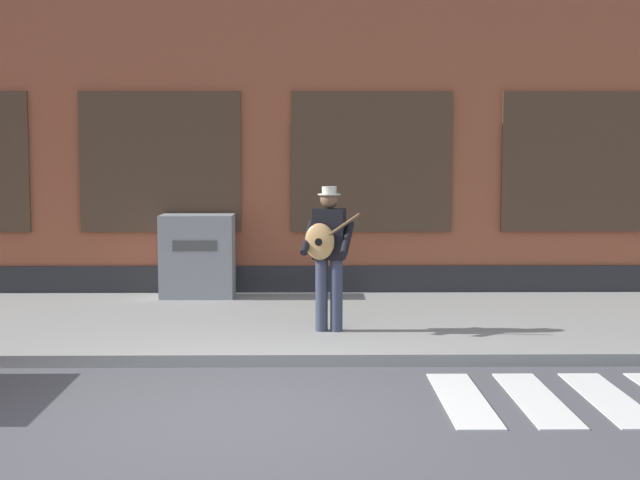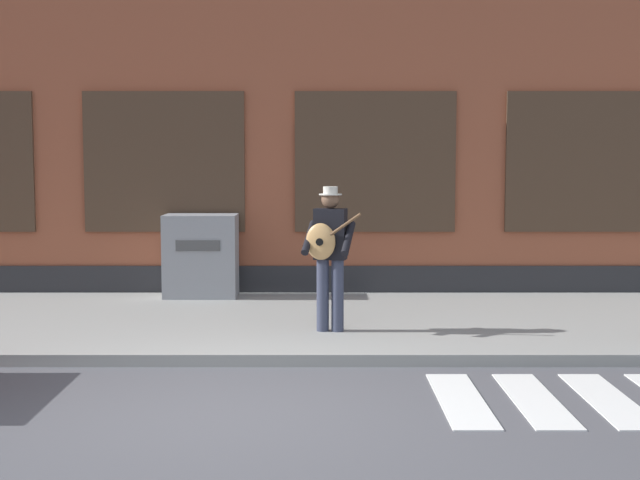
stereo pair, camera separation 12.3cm
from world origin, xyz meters
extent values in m
plane|color=#4C4C51|center=(0.00, 0.00, 0.00)|extent=(160.00, 160.00, 0.00)
cube|color=gray|center=(0.00, 3.94, 0.07)|extent=(28.00, 4.47, 0.13)
cube|color=brown|center=(0.00, 8.17, 4.50)|extent=(28.00, 4.00, 9.00)
cube|color=#28282B|center=(0.00, 6.15, 0.28)|extent=(28.00, 0.04, 0.55)
cube|color=#473323|center=(-1.63, 6.14, 2.17)|extent=(2.49, 0.06, 2.17)
cube|color=black|center=(-1.63, 6.13, 2.17)|extent=(2.37, 0.03, 2.05)
cube|color=#473323|center=(1.63, 6.14, 2.17)|extent=(2.49, 0.06, 2.17)
cube|color=black|center=(1.63, 6.13, 2.17)|extent=(2.37, 0.03, 2.05)
cube|color=#473323|center=(4.90, 6.14, 2.17)|extent=(2.49, 0.06, 2.17)
cube|color=black|center=(4.90, 6.13, 2.17)|extent=(2.37, 0.03, 2.05)
cube|color=silver|center=(2.08, 0.40, 0.01)|extent=(0.42, 1.90, 0.01)
cube|color=silver|center=(2.77, 0.40, 0.01)|extent=(0.42, 1.90, 0.01)
cube|color=silver|center=(3.45, 0.40, 0.01)|extent=(0.42, 1.90, 0.01)
cylinder|color=#33384C|center=(0.99, 3.02, 0.57)|extent=(0.15, 0.15, 0.88)
cylinder|color=#33384C|center=(0.81, 3.04, 0.57)|extent=(0.15, 0.15, 0.88)
cube|color=black|center=(0.90, 3.04, 1.32)|extent=(0.42, 0.30, 0.62)
sphere|color=brown|center=(0.90, 3.04, 1.74)|extent=(0.22, 0.22, 0.22)
cylinder|color=beige|center=(0.90, 3.04, 1.80)|extent=(0.27, 0.28, 0.02)
cylinder|color=beige|center=(0.90, 3.04, 1.85)|extent=(0.18, 0.18, 0.09)
cylinder|color=black|center=(1.12, 2.89, 1.28)|extent=(0.20, 0.52, 0.39)
cylinder|color=black|center=(0.65, 2.99, 1.28)|extent=(0.20, 0.52, 0.39)
ellipsoid|color=tan|center=(0.79, 2.88, 1.24)|extent=(0.38, 0.20, 0.44)
cylinder|color=black|center=(0.77, 2.82, 1.24)|extent=(0.09, 0.03, 0.09)
cylinder|color=brown|center=(1.04, 2.80, 1.42)|extent=(0.47, 0.14, 0.34)
cube|color=gray|center=(-1.02, 5.72, 0.76)|extent=(1.09, 0.65, 1.25)
cube|color=#4C4C4C|center=(-1.02, 5.38, 0.95)|extent=(0.66, 0.02, 0.16)
camera|label=1|loc=(0.66, -7.68, 2.25)|focal=50.00mm
camera|label=2|loc=(0.78, -7.68, 2.25)|focal=50.00mm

